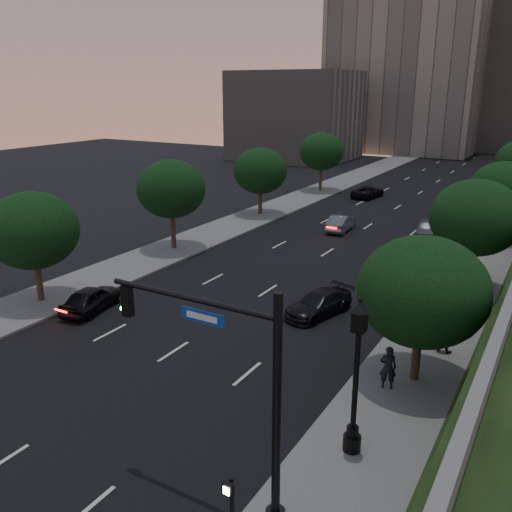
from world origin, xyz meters
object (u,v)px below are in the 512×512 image
Objects in this scene: sedan_near_left at (92,298)px; pedestrian_c at (418,321)px; sedan_mid_left at (341,223)px; pedestrian_b at (444,332)px; sedan_near_right at (319,304)px; sedan_far_right at (426,228)px; street_lamp at (356,384)px; traffic_signal_mast at (241,400)px; pedestrian_a at (388,367)px; sedan_far_left at (368,192)px.

pedestrian_c is at bearing -172.45° from sedan_near_left.
sedan_mid_left is (5.37, 22.79, -0.01)m from sedan_near_left.
sedan_mid_left is 22.02m from pedestrian_b.
sedan_far_right is (1.10, 18.93, 0.05)m from sedan_near_right.
pedestrian_b is at bearing 83.27° from street_lamp.
street_lamp is 1.40× the size of sedan_far_right.
sedan_mid_left is at bearing -175.49° from sedan_far_right.
traffic_signal_mast is 14.87m from sedan_near_right.
street_lamp is at bearing 72.84° from pedestrian_a.
traffic_signal_mast is 3.83× the size of pedestrian_a.
sedan_near_left is at bearing -127.05° from sedan_far_right.
street_lamp is 11.70m from sedan_near_right.
street_lamp reaches higher than pedestrian_a.
pedestrian_b is at bearing -175.74° from sedan_near_left.
sedan_near_left is at bearing 93.98° from sedan_far_left.
sedan_far_left is at bearing -89.31° from pedestrian_a.
pedestrian_c reaches higher than sedan_far_right.
sedan_mid_left is 2.30× the size of pedestrian_a.
traffic_signal_mast reaches higher than street_lamp.
pedestrian_c is at bearing 120.83° from sedan_far_left.
traffic_signal_mast is 1.50× the size of sedan_far_left.
sedan_mid_left is at bearing -44.90° from pedestrian_b.
traffic_signal_mast is at bearing 59.42° from pedestrian_a.
sedan_far_left is at bearing 114.87° from sedan_far_right.
pedestrian_b reaches higher than sedan_far_left.
street_lamp is 1.37× the size of sedan_near_left.
sedan_mid_left reaches higher than sedan_far_left.
pedestrian_c is (-0.11, 5.10, -0.01)m from pedestrian_a.
sedan_near_right is at bearing -104.37° from sedan_far_right.
sedan_near_right is (5.55, -17.08, -0.06)m from sedan_mid_left.
traffic_signal_mast reaches higher than sedan_near_right.
traffic_signal_mast is 32.64m from sedan_mid_left.
sedan_near_right is 2.42× the size of pedestrian_c.
sedan_near_left is (-14.77, 8.33, -2.97)m from traffic_signal_mast.
pedestrian_c is at bearing 83.49° from traffic_signal_mast.
sedan_far_left is at bearing 119.93° from sedan_near_right.
sedan_near_right is at bearing 1.09° from pedestrian_b.
sedan_mid_left is 1.05× the size of sedan_far_right.
pedestrian_c reaches higher than sedan_far_left.
sedan_far_left is 16.05m from sedan_far_right.
sedan_far_right is (-2.75, 32.97, -2.99)m from traffic_signal_mast.
pedestrian_b is (1.22, 4.43, 0.02)m from pedestrian_a.
street_lamp is (1.83, 4.01, -1.04)m from traffic_signal_mast.
sedan_near_right is at bearing 112.54° from sedan_far_left.
traffic_signal_mast is 1.25× the size of street_lamp.
street_lamp reaches higher than sedan_far_right.
pedestrian_a is at bearing 170.21° from sedan_near_left.
sedan_mid_left reaches higher than sedan_near_right.
sedan_far_right is at bearing -93.32° from pedestrian_c.
sedan_near_left is 0.88× the size of sedan_far_left.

